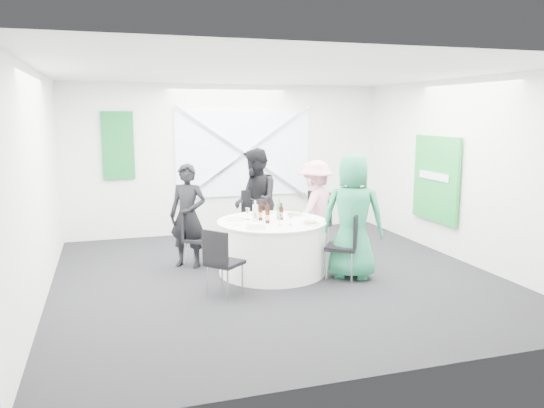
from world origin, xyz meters
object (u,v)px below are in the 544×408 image
object	(u,v)px
chair_back	(256,216)
chair_back_right	(316,218)
green_water_bottle	(279,211)
chair_back_left	(194,234)
banquet_table	(272,247)
person_woman_green	(353,216)
person_woman_pink	(316,209)
person_man_back_left	(188,216)
clear_water_bottle	(255,213)
person_man_back	(256,201)
chair_front_right	(348,241)
chair_front_left	(221,258)

from	to	relation	value
chair_back	chair_back_right	xyz separation A→B (m)	(0.90, -0.38, -0.01)
green_water_bottle	chair_back_left	bearing A→B (deg)	153.24
chair_back_right	banquet_table	bearing A→B (deg)	-90.00
chair_back_right	person_woman_green	distance (m)	1.36
person_woman_pink	green_water_bottle	size ratio (longest dim) A/B	5.31
person_man_back_left	clear_water_bottle	xyz separation A→B (m)	(0.85, -0.66, 0.11)
chair_back	person_woman_pink	xyz separation A→B (m)	(0.85, -0.48, 0.16)
clear_water_bottle	person_man_back	bearing A→B (deg)	74.11
person_man_back	green_water_bottle	bearing A→B (deg)	6.75
person_man_back_left	chair_front_right	bearing A→B (deg)	-1.45
chair_front_left	person_man_back	xyz separation A→B (m)	(0.99, 1.95, 0.35)
chair_front_right	person_man_back	bearing A→B (deg)	-120.63
person_man_back_left	person_woman_green	xyz separation A→B (m)	(2.09, -1.22, 0.10)
chair_back_right	chair_front_left	distance (m)	2.48
chair_back_right	person_woman_green	size ratio (longest dim) A/B	0.58
banquet_table	green_water_bottle	distance (m)	0.52
chair_back_left	person_man_back_left	bearing A→B (deg)	118.36
chair_back_right	clear_water_bottle	distance (m)	1.49
person_man_back_left	clear_water_bottle	distance (m)	1.08
chair_front_right	person_man_back	size ratio (longest dim) A/B	0.54
chair_back_left	person_man_back_left	size ratio (longest dim) A/B	0.55
person_man_back_left	banquet_table	bearing A→B (deg)	0.00
chair_back	person_woman_green	size ratio (longest dim) A/B	0.59
chair_back	person_man_back	distance (m)	0.26
chair_front_left	clear_water_bottle	bearing A→B (deg)	-81.06
clear_water_bottle	chair_front_right	bearing A→B (deg)	-28.05
banquet_table	person_man_back	bearing A→B (deg)	86.10
banquet_table	chair_back_left	distance (m)	1.21
person_man_back_left	person_woman_green	distance (m)	2.42
chair_back_left	chair_back_right	size ratio (longest dim) A/B	0.84
chair_front_right	clear_water_bottle	size ratio (longest dim) A/B	3.04
chair_back_left	person_woman_green	xyz separation A→B (m)	(2.00, -1.21, 0.38)
chair_back	person_woman_pink	bearing A→B (deg)	-25.00
banquet_table	chair_back_right	distance (m)	1.28
chair_front_left	chair_back_right	bearing A→B (deg)	-91.58
chair_front_left	person_man_back_left	bearing A→B (deg)	-34.40
banquet_table	chair_back_left	bearing A→B (deg)	147.13
banquet_table	person_woman_green	bearing A→B (deg)	-29.21
chair_back_left	person_woman_green	world-z (taller)	person_woman_green
chair_back	clear_water_bottle	size ratio (longest dim) A/B	3.38
person_man_back	person_woman_green	distance (m)	1.92
banquet_table	chair_front_left	world-z (taller)	chair_front_left
chair_back	person_woman_pink	distance (m)	0.99
chair_back	chair_back_right	world-z (taller)	chair_back
chair_back_left	chair_front_right	xyz separation A→B (m)	(1.91, -1.27, 0.04)
person_woman_pink	clear_water_bottle	distance (m)	1.37
chair_back	chair_front_right	bearing A→B (deg)	-61.10
person_man_back	green_water_bottle	distance (m)	1.06
person_man_back	clear_water_bottle	bearing A→B (deg)	-11.99
person_man_back	clear_water_bottle	xyz separation A→B (m)	(-0.32, -1.14, 0.02)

